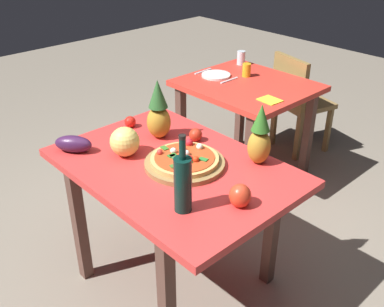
# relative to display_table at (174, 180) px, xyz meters

# --- Properties ---
(ground_plane) EXTENTS (10.00, 10.00, 0.00)m
(ground_plane) POSITION_rel_display_table_xyz_m (0.00, 0.00, -0.67)
(ground_plane) COLOR gray
(display_table) EXTENTS (1.22, 0.84, 0.76)m
(display_table) POSITION_rel_display_table_xyz_m (0.00, 0.00, 0.00)
(display_table) COLOR brown
(display_table) RESTS_ON ground_plane
(background_table) EXTENTS (0.91, 0.79, 0.76)m
(background_table) POSITION_rel_display_table_xyz_m (-0.51, 1.16, -0.02)
(background_table) COLOR brown
(background_table) RESTS_ON ground_plane
(dining_chair) EXTENTS (0.49, 0.49, 0.85)m
(dining_chair) POSITION_rel_display_table_xyz_m (-0.48, 1.79, -0.18)
(dining_chair) COLOR olive
(dining_chair) RESTS_ON ground_plane
(pizza_board) EXTENTS (0.40, 0.40, 0.02)m
(pizza_board) POSITION_rel_display_table_xyz_m (0.05, 0.03, 0.11)
(pizza_board) COLOR olive
(pizza_board) RESTS_ON display_table
(pizza) EXTENTS (0.34, 0.34, 0.06)m
(pizza) POSITION_rel_display_table_xyz_m (0.05, 0.03, 0.14)
(pizza) COLOR #E1A45A
(pizza) RESTS_ON pizza_board
(wine_bottle) EXTENTS (0.08, 0.08, 0.35)m
(wine_bottle) POSITION_rel_display_table_xyz_m (0.32, -0.22, 0.23)
(wine_bottle) COLOR #0B2B25
(wine_bottle) RESTS_ON display_table
(pineapple_left) EXTENTS (0.13, 0.13, 0.34)m
(pineapple_left) POSITION_rel_display_table_xyz_m (-0.28, 0.14, 0.25)
(pineapple_left) COLOR #B78429
(pineapple_left) RESTS_ON display_table
(pineapple_right) EXTENTS (0.12, 0.12, 0.32)m
(pineapple_right) POSITION_rel_display_table_xyz_m (0.28, 0.32, 0.24)
(pineapple_right) COLOR #AF872B
(pineapple_right) RESTS_ON display_table
(melon) EXTENTS (0.15, 0.15, 0.15)m
(melon) POSITION_rel_display_table_xyz_m (-0.24, -0.12, 0.17)
(melon) COLOR #EED469
(melon) RESTS_ON display_table
(bell_pepper) EXTENTS (0.10, 0.10, 0.11)m
(bell_pepper) POSITION_rel_display_table_xyz_m (0.46, -0.02, 0.15)
(bell_pepper) COLOR red
(bell_pepper) RESTS_ON display_table
(eggplant) EXTENTS (0.21, 0.19, 0.09)m
(eggplant) POSITION_rel_display_table_xyz_m (-0.46, -0.30, 0.14)
(eggplant) COLOR #3E1D44
(eggplant) RESTS_ON display_table
(tomato_beside_pepper) EXTENTS (0.07, 0.07, 0.07)m
(tomato_beside_pepper) POSITION_rel_display_table_xyz_m (-0.50, 0.10, 0.13)
(tomato_beside_pepper) COLOR red
(tomato_beside_pepper) RESTS_ON display_table
(tomato_at_corner) EXTENTS (0.07, 0.07, 0.07)m
(tomato_at_corner) POSITION_rel_display_table_xyz_m (-0.11, 0.26, 0.13)
(tomato_at_corner) COLOR red
(tomato_at_corner) RESTS_ON display_table
(drinking_glass_juice) EXTENTS (0.06, 0.06, 0.10)m
(drinking_glass_juice) POSITION_rel_display_table_xyz_m (-0.62, 1.27, 0.15)
(drinking_glass_juice) COLOR gold
(drinking_glass_juice) RESTS_ON background_table
(drinking_glass_water) EXTENTS (0.07, 0.07, 0.11)m
(drinking_glass_water) POSITION_rel_display_table_xyz_m (-0.84, 1.46, 0.15)
(drinking_glass_water) COLOR silver
(drinking_glass_water) RESTS_ON background_table
(dinner_plate) EXTENTS (0.22, 0.22, 0.02)m
(dinner_plate) POSITION_rel_display_table_xyz_m (-0.78, 1.10, 0.11)
(dinner_plate) COLOR white
(dinner_plate) RESTS_ON background_table
(fork_utensil) EXTENTS (0.02, 0.18, 0.01)m
(fork_utensil) POSITION_rel_display_table_xyz_m (-0.92, 1.10, 0.10)
(fork_utensil) COLOR silver
(fork_utensil) RESTS_ON background_table
(knife_utensil) EXTENTS (0.02, 0.18, 0.01)m
(knife_utensil) POSITION_rel_display_table_xyz_m (-0.64, 1.10, 0.10)
(knife_utensil) COLOR silver
(knife_utensil) RESTS_ON background_table
(napkin_folded) EXTENTS (0.15, 0.13, 0.01)m
(napkin_folded) POSITION_rel_display_table_xyz_m (-0.19, 1.02, 0.10)
(napkin_folded) COLOR yellow
(napkin_folded) RESTS_ON background_table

